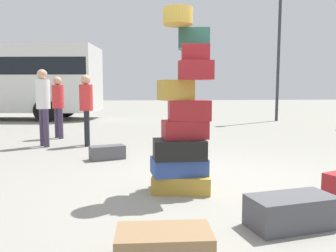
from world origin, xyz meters
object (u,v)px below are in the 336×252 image
at_px(person_tourist_with_camera, 58,102).
at_px(person_passerby_in_red, 86,104).
at_px(suitcase_charcoal_upright_blue, 107,152).
at_px(suitcase_tower, 183,124).
at_px(person_bearded_onlooker, 43,101).
at_px(lamp_post, 280,15).
at_px(suitcase_charcoal_foreground_near, 291,211).
at_px(suitcase_brown_white_trunk, 164,246).

relative_size(person_tourist_with_camera, person_passerby_in_red, 1.01).
relative_size(suitcase_charcoal_upright_blue, person_passerby_in_red, 0.39).
xyz_separation_m(suitcase_tower, person_bearded_onlooker, (-2.53, 3.62, 0.19)).
height_order(person_bearded_onlooker, lamp_post, lamp_post).
bearing_deg(person_bearded_onlooker, person_passerby_in_red, 55.72).
distance_m(suitcase_charcoal_upright_blue, person_bearded_onlooker, 2.34).
bearing_deg(person_passerby_in_red, person_tourist_with_camera, -153.44).
xyz_separation_m(person_tourist_with_camera, lamp_post, (7.95, 4.14, 3.32)).
height_order(suitcase_tower, person_passerby_in_red, suitcase_tower).
bearing_deg(lamp_post, suitcase_charcoal_foreground_near, -114.41).
xyz_separation_m(suitcase_tower, suitcase_brown_white_trunk, (-0.42, -1.68, -0.72)).
distance_m(suitcase_tower, person_tourist_with_camera, 5.52).
xyz_separation_m(person_bearded_onlooker, person_passerby_in_red, (0.93, 0.01, -0.07)).
bearing_deg(suitcase_charcoal_upright_blue, lamp_post, 28.68).
bearing_deg(suitcase_brown_white_trunk, person_bearded_onlooker, 114.82).
xyz_separation_m(person_bearded_onlooker, lamp_post, (8.00, 5.45, 3.26)).
xyz_separation_m(suitcase_tower, person_passerby_in_red, (-1.60, 3.63, 0.12)).
height_order(suitcase_brown_white_trunk, person_tourist_with_camera, person_tourist_with_camera).
xyz_separation_m(suitcase_tower, lamp_post, (5.47, 9.07, 3.45)).
xyz_separation_m(suitcase_tower, suitcase_charcoal_foreground_near, (0.80, -1.21, -0.69)).
bearing_deg(lamp_post, person_tourist_with_camera, -152.49).
relative_size(suitcase_brown_white_trunk, person_bearded_onlooker, 0.41).
distance_m(person_bearded_onlooker, person_tourist_with_camera, 1.32).
height_order(suitcase_charcoal_upright_blue, person_passerby_in_red, person_passerby_in_red).
bearing_deg(suitcase_charcoal_upright_blue, suitcase_tower, -81.11).
height_order(suitcase_charcoal_foreground_near, person_tourist_with_camera, person_tourist_with_camera).
bearing_deg(lamp_post, person_passerby_in_red, -142.43).
bearing_deg(suitcase_charcoal_upright_blue, person_passerby_in_red, 90.58).
height_order(suitcase_brown_white_trunk, lamp_post, lamp_post).
bearing_deg(suitcase_charcoal_upright_blue, suitcase_charcoal_foreground_near, -78.75).
height_order(suitcase_charcoal_upright_blue, lamp_post, lamp_post).
distance_m(suitcase_charcoal_upright_blue, person_tourist_with_camera, 3.33).
xyz_separation_m(person_tourist_with_camera, person_passerby_in_red, (0.88, -1.30, -0.00)).
xyz_separation_m(person_passerby_in_red, lamp_post, (7.07, 5.44, 3.33)).
bearing_deg(person_tourist_with_camera, suitcase_brown_white_trunk, -19.66).
distance_m(suitcase_tower, person_passerby_in_red, 3.97).
height_order(suitcase_tower, person_bearded_onlooker, suitcase_tower).
distance_m(person_bearded_onlooker, lamp_post, 10.22).
bearing_deg(suitcase_charcoal_upright_blue, suitcase_brown_white_trunk, -98.83).
bearing_deg(person_bearded_onlooker, suitcase_charcoal_foreground_near, -0.45).
xyz_separation_m(suitcase_tower, suitcase_charcoal_upright_blue, (-1.05, 2.04, -0.71)).
distance_m(suitcase_brown_white_trunk, suitcase_charcoal_foreground_near, 1.31).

